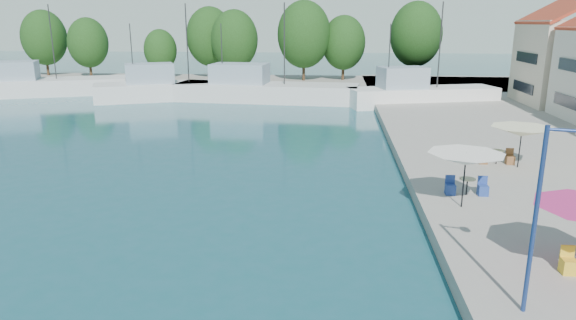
# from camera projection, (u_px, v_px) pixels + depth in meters

# --- Properties ---
(quay_far) EXTENTS (90.00, 16.00, 0.60)m
(quay_far) POSITION_uv_depth(u_px,v_px,m) (255.00, 83.00, 65.87)
(quay_far) COLOR #9D978E
(quay_far) RESTS_ON ground
(hill_west) EXTENTS (180.00, 40.00, 16.00)m
(hill_west) POSITION_uv_depth(u_px,v_px,m) (230.00, 21.00, 155.21)
(hill_west) COLOR gray
(hill_west) RESTS_ON ground
(hill_east) EXTENTS (140.00, 40.00, 12.00)m
(hill_east) POSITION_uv_depth(u_px,v_px,m) (452.00, 28.00, 168.71)
(hill_east) COLOR gray
(hill_east) RESTS_ON ground
(trawler_01) EXTENTS (18.95, 11.40, 10.20)m
(trawler_01) POSITION_uv_depth(u_px,v_px,m) (35.00, 86.00, 56.96)
(trawler_01) COLOR silver
(trawler_01) RESTS_ON ground
(trawler_02) EXTENTS (16.40, 10.10, 10.20)m
(trawler_02) POSITION_uv_depth(u_px,v_px,m) (170.00, 89.00, 54.17)
(trawler_02) COLOR silver
(trawler_02) RESTS_ON ground
(trawler_03) EXTENTS (19.13, 6.52, 10.20)m
(trawler_03) POSITION_uv_depth(u_px,v_px,m) (262.00, 91.00, 53.05)
(trawler_03) COLOR silver
(trawler_03) RESTS_ON ground
(trawler_04) EXTENTS (14.94, 7.49, 10.20)m
(trawler_04) POSITION_uv_depth(u_px,v_px,m) (419.00, 95.00, 49.85)
(trawler_04) COLOR white
(trawler_04) RESTS_ON ground
(tree_01) EXTENTS (6.09, 6.09, 9.02)m
(tree_01) POSITION_uv_depth(u_px,v_px,m) (44.00, 38.00, 71.61)
(tree_01) COLOR #3F2B19
(tree_01) RESTS_ON quay_far
(tree_02) EXTENTS (5.38, 5.38, 7.96)m
(tree_02) POSITION_uv_depth(u_px,v_px,m) (88.00, 43.00, 69.75)
(tree_02) COLOR #3F2B19
(tree_02) RESTS_ON quay_far
(tree_03) EXTENTS (4.35, 4.35, 6.44)m
(tree_03) POSITION_uv_depth(u_px,v_px,m) (160.00, 50.00, 68.62)
(tree_03) COLOR #3F2B19
(tree_03) RESTS_ON quay_far
(tree_04) EXTENTS (6.34, 6.34, 9.38)m
(tree_04) POSITION_uv_depth(u_px,v_px,m) (210.00, 37.00, 69.11)
(tree_04) COLOR #3F2B19
(tree_04) RESTS_ON quay_far
(tree_05) EXTENTS (6.03, 6.03, 8.92)m
(tree_05) POSITION_uv_depth(u_px,v_px,m) (235.00, 40.00, 65.78)
(tree_05) COLOR #3F2B19
(tree_05) RESTS_ON quay_far
(tree_06) EXTENTS (6.78, 6.78, 10.04)m
(tree_06) POSITION_uv_depth(u_px,v_px,m) (304.00, 34.00, 65.00)
(tree_06) COLOR #3F2B19
(tree_06) RESTS_ON quay_far
(tree_07) EXTENTS (5.56, 5.56, 8.22)m
(tree_07) POSITION_uv_depth(u_px,v_px,m) (344.00, 43.00, 65.93)
(tree_07) COLOR #3F2B19
(tree_07) RESTS_ON quay_far
(tree_08) EXTENTS (6.76, 6.76, 10.01)m
(tree_08) POSITION_uv_depth(u_px,v_px,m) (416.00, 34.00, 66.97)
(tree_08) COLOR #3F2B19
(tree_08) RESTS_ON quay_far
(umbrella_white) EXTENTS (3.09, 3.09, 2.30)m
(umbrella_white) POSITION_uv_depth(u_px,v_px,m) (466.00, 159.00, 20.62)
(umbrella_white) COLOR black
(umbrella_white) RESTS_ON quay_right
(umbrella_cream) EXTENTS (3.15, 3.15, 2.16)m
(umbrella_cream) POSITION_uv_depth(u_px,v_px,m) (522.00, 132.00, 26.40)
(umbrella_cream) COLOR black
(umbrella_cream) RESTS_ON quay_right
(cafe_table_02) EXTENTS (1.82, 0.70, 0.76)m
(cafe_table_02) POSITION_uv_depth(u_px,v_px,m) (467.00, 189.00, 22.54)
(cafe_table_02) COLOR black
(cafe_table_02) RESTS_ON quay_right
(cafe_table_03) EXTENTS (1.82, 0.70, 0.76)m
(cafe_table_03) POSITION_uv_depth(u_px,v_px,m) (497.00, 159.00, 27.46)
(cafe_table_03) COLOR black
(cafe_table_03) RESTS_ON quay_right
(street_lamp) EXTENTS (1.02, 0.44, 5.03)m
(street_lamp) POSITION_uv_depth(u_px,v_px,m) (554.00, 187.00, 12.55)
(street_lamp) COLOR navy
(street_lamp) RESTS_ON quay_right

